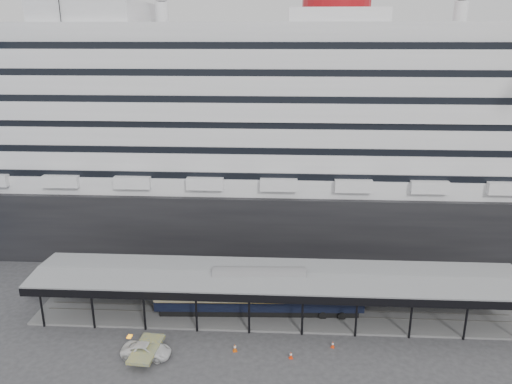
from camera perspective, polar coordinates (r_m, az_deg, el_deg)
ground at (r=56.15m, az=2.22°, el=-16.37°), size 200.00×200.00×0.00m
cruise_ship at (r=79.64m, az=2.83°, el=8.18°), size 130.00×30.00×43.90m
platform_canopy at (r=59.17m, az=2.33°, el=-11.76°), size 56.00×9.18×5.30m
port_truck at (r=54.28m, az=-12.41°, el=-17.27°), size 5.20×2.74×1.40m
pullman_carriage at (r=58.98m, az=0.35°, el=-11.31°), size 24.15×4.06×23.61m
traffic_cone_left at (r=54.04m, az=-2.43°, el=-17.34°), size 0.54×0.54×0.85m
traffic_cone_mid at (r=53.18m, az=4.00°, el=-18.09°), size 0.49×0.49×0.75m
traffic_cone_right at (r=55.16m, az=8.76°, el=-16.84°), size 0.45×0.45×0.72m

